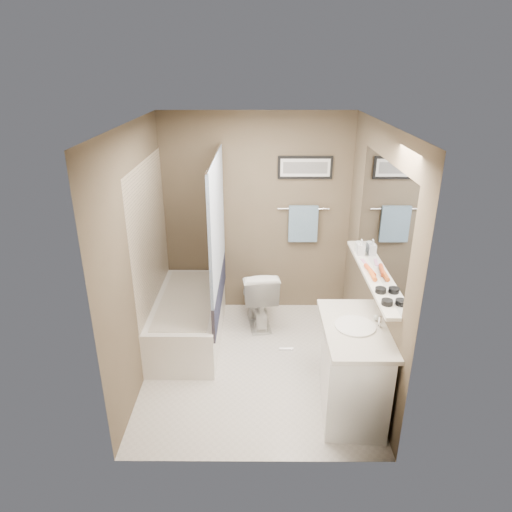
{
  "coord_description": "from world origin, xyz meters",
  "views": [
    {
      "loc": [
        0.02,
        -3.9,
        2.86
      ],
      "look_at": [
        0.0,
        0.15,
        1.15
      ],
      "focal_mm": 32.0,
      "sensor_mm": 36.0,
      "label": 1
    }
  ],
  "objects_px": {
    "vanity": "(353,370)",
    "soap_bottle": "(361,247)",
    "glass_jar": "(359,247)",
    "bathtub": "(189,319)",
    "candle_bowl_near": "(387,302)",
    "candle_bowl_far": "(381,290)",
    "hair_brush_front": "(372,274)",
    "hair_brush_back": "(370,270)",
    "toilet": "(258,296)"
  },
  "relations": [
    {
      "from": "bathtub",
      "to": "candle_bowl_near",
      "type": "relative_size",
      "value": 16.67
    },
    {
      "from": "vanity",
      "to": "hair_brush_back",
      "type": "distance_m",
      "value": 0.9
    },
    {
      "from": "toilet",
      "to": "candle_bowl_near",
      "type": "height_order",
      "value": "candle_bowl_near"
    },
    {
      "from": "bathtub",
      "to": "candle_bowl_far",
      "type": "bearing_deg",
      "value": -29.53
    },
    {
      "from": "glass_jar",
      "to": "soap_bottle",
      "type": "xyz_separation_m",
      "value": [
        0.0,
        -0.09,
        0.03
      ]
    },
    {
      "from": "glass_jar",
      "to": "candle_bowl_near",
      "type": "bearing_deg",
      "value": -90.0
    },
    {
      "from": "hair_brush_front",
      "to": "soap_bottle",
      "type": "xyz_separation_m",
      "value": [
        0.0,
        0.5,
        0.06
      ]
    },
    {
      "from": "bathtub",
      "to": "toilet",
      "type": "bearing_deg",
      "value": 24.23
    },
    {
      "from": "soap_bottle",
      "to": "bathtub",
      "type": "bearing_deg",
      "value": 173.08
    },
    {
      "from": "bathtub",
      "to": "hair_brush_back",
      "type": "distance_m",
      "value": 2.09
    },
    {
      "from": "candle_bowl_near",
      "to": "hair_brush_back",
      "type": "height_order",
      "value": "hair_brush_back"
    },
    {
      "from": "vanity",
      "to": "hair_brush_front",
      "type": "xyz_separation_m",
      "value": [
        0.19,
        0.39,
        0.74
      ]
    },
    {
      "from": "candle_bowl_near",
      "to": "candle_bowl_far",
      "type": "relative_size",
      "value": 1.0
    },
    {
      "from": "vanity",
      "to": "soap_bottle",
      "type": "bearing_deg",
      "value": 82.86
    },
    {
      "from": "candle_bowl_near",
      "to": "soap_bottle",
      "type": "height_order",
      "value": "soap_bottle"
    },
    {
      "from": "hair_brush_back",
      "to": "toilet",
      "type": "bearing_deg",
      "value": 136.25
    },
    {
      "from": "candle_bowl_near",
      "to": "hair_brush_front",
      "type": "distance_m",
      "value": 0.51
    },
    {
      "from": "candle_bowl_far",
      "to": "hair_brush_back",
      "type": "bearing_deg",
      "value": 90.0
    },
    {
      "from": "toilet",
      "to": "hair_brush_back",
      "type": "relative_size",
      "value": 3.27
    },
    {
      "from": "candle_bowl_far",
      "to": "hair_brush_front",
      "type": "relative_size",
      "value": 0.41
    },
    {
      "from": "glass_jar",
      "to": "soap_bottle",
      "type": "relative_size",
      "value": 0.62
    },
    {
      "from": "glass_jar",
      "to": "soap_bottle",
      "type": "bearing_deg",
      "value": -90.0
    },
    {
      "from": "bathtub",
      "to": "hair_brush_back",
      "type": "height_order",
      "value": "hair_brush_back"
    },
    {
      "from": "bathtub",
      "to": "soap_bottle",
      "type": "height_order",
      "value": "soap_bottle"
    },
    {
      "from": "hair_brush_back",
      "to": "soap_bottle",
      "type": "bearing_deg",
      "value": 90.0
    },
    {
      "from": "candle_bowl_near",
      "to": "glass_jar",
      "type": "distance_m",
      "value": 1.1
    },
    {
      "from": "hair_brush_front",
      "to": "glass_jar",
      "type": "height_order",
      "value": "glass_jar"
    },
    {
      "from": "vanity",
      "to": "candle_bowl_near",
      "type": "xyz_separation_m",
      "value": [
        0.19,
        -0.11,
        0.73
      ]
    },
    {
      "from": "vanity",
      "to": "soap_bottle",
      "type": "height_order",
      "value": "soap_bottle"
    },
    {
      "from": "vanity",
      "to": "candle_bowl_near",
      "type": "relative_size",
      "value": 10.0
    },
    {
      "from": "bathtub",
      "to": "vanity",
      "type": "relative_size",
      "value": 1.67
    },
    {
      "from": "bathtub",
      "to": "toilet",
      "type": "relative_size",
      "value": 2.09
    },
    {
      "from": "bathtub",
      "to": "glass_jar",
      "type": "height_order",
      "value": "glass_jar"
    },
    {
      "from": "candle_bowl_near",
      "to": "hair_brush_back",
      "type": "distance_m",
      "value": 0.6
    },
    {
      "from": "vanity",
      "to": "soap_bottle",
      "type": "xyz_separation_m",
      "value": [
        0.19,
        0.9,
        0.8
      ]
    },
    {
      "from": "candle_bowl_far",
      "to": "glass_jar",
      "type": "distance_m",
      "value": 0.9
    },
    {
      "from": "bathtub",
      "to": "toilet",
      "type": "xyz_separation_m",
      "value": [
        0.77,
        0.34,
        0.11
      ]
    },
    {
      "from": "glass_jar",
      "to": "vanity",
      "type": "bearing_deg",
      "value": -100.57
    },
    {
      "from": "toilet",
      "to": "candle_bowl_near",
      "type": "distance_m",
      "value": 2.02
    },
    {
      "from": "candle_bowl_far",
      "to": "glass_jar",
      "type": "bearing_deg",
      "value": 90.0
    },
    {
      "from": "bathtub",
      "to": "soap_bottle",
      "type": "bearing_deg",
      "value": -6.71
    },
    {
      "from": "toilet",
      "to": "hair_brush_front",
      "type": "height_order",
      "value": "hair_brush_front"
    },
    {
      "from": "candle_bowl_near",
      "to": "toilet",
      "type": "bearing_deg",
      "value": 122.79
    },
    {
      "from": "toilet",
      "to": "vanity",
      "type": "height_order",
      "value": "vanity"
    },
    {
      "from": "toilet",
      "to": "candle_bowl_near",
      "type": "bearing_deg",
      "value": 115.08
    },
    {
      "from": "bathtub",
      "to": "candle_bowl_near",
      "type": "distance_m",
      "value": 2.34
    },
    {
      "from": "bathtub",
      "to": "hair_brush_back",
      "type": "xyz_separation_m",
      "value": [
        1.79,
        -0.62,
        0.89
      ]
    },
    {
      "from": "vanity",
      "to": "candle_bowl_far",
      "type": "xyz_separation_m",
      "value": [
        0.19,
        0.09,
        0.73
      ]
    },
    {
      "from": "candle_bowl_far",
      "to": "candle_bowl_near",
      "type": "bearing_deg",
      "value": -90.0
    },
    {
      "from": "bathtub",
      "to": "soap_bottle",
      "type": "xyz_separation_m",
      "value": [
        1.79,
        -0.22,
        0.95
      ]
    }
  ]
}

